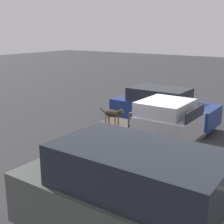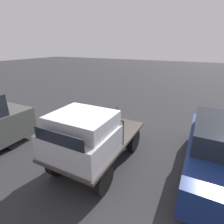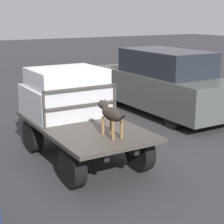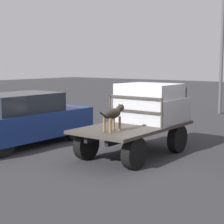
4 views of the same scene
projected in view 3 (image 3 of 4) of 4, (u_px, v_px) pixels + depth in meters
ground_plane at (83, 160)px, 8.16m from camera, size 80.00×80.00×0.00m
flatbed_truck at (83, 134)px, 8.01m from camera, size 3.47×1.82×0.83m
truck_cab at (65, 93)px, 8.54m from camera, size 1.58×1.70×1.08m
truck_headboard at (81, 99)px, 7.85m from camera, size 0.04×1.70×0.78m
dog at (110, 114)px, 7.04m from camera, size 0.97×0.25×0.67m
parked_pickup_far at (161, 82)px, 11.85m from camera, size 5.28×1.85×2.02m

